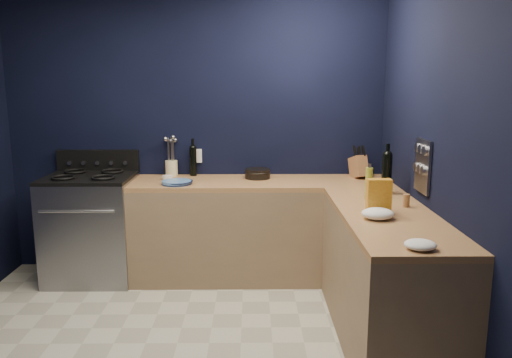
{
  "coord_description": "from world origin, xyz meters",
  "views": [
    {
      "loc": [
        0.51,
        -2.97,
        1.78
      ],
      "look_at": [
        0.55,
        1.0,
        1.0
      ],
      "focal_mm": 35.35,
      "sensor_mm": 36.0,
      "label": 1
    }
  ],
  "objects_px": {
    "gas_range": "(92,229)",
    "crouton_bag": "(379,196)",
    "knife_block": "(358,167)",
    "plate_stack": "(177,182)",
    "utensil_crock": "(172,168)"
  },
  "relations": [
    {
      "from": "gas_range",
      "to": "crouton_bag",
      "type": "distance_m",
      "value": 2.61
    },
    {
      "from": "knife_block",
      "to": "crouton_bag",
      "type": "height_order",
      "value": "crouton_bag"
    },
    {
      "from": "knife_block",
      "to": "plate_stack",
      "type": "bearing_deg",
      "value": 173.86
    },
    {
      "from": "utensil_crock",
      "to": "gas_range",
      "type": "bearing_deg",
      "value": -158.71
    },
    {
      "from": "plate_stack",
      "to": "gas_range",
      "type": "bearing_deg",
      "value": 170.06
    },
    {
      "from": "utensil_crock",
      "to": "crouton_bag",
      "type": "distance_m",
      "value": 2.12
    },
    {
      "from": "gas_range",
      "to": "utensil_crock",
      "type": "distance_m",
      "value": 0.9
    },
    {
      "from": "plate_stack",
      "to": "knife_block",
      "type": "relative_size",
      "value": 1.31
    },
    {
      "from": "crouton_bag",
      "to": "gas_range",
      "type": "bearing_deg",
      "value": 153.9
    },
    {
      "from": "gas_range",
      "to": "plate_stack",
      "type": "height_order",
      "value": "plate_stack"
    },
    {
      "from": "gas_range",
      "to": "knife_block",
      "type": "height_order",
      "value": "knife_block"
    },
    {
      "from": "plate_stack",
      "to": "knife_block",
      "type": "distance_m",
      "value": 1.66
    },
    {
      "from": "gas_range",
      "to": "utensil_crock",
      "type": "xyz_separation_m",
      "value": [
        0.69,
        0.27,
        0.51
      ]
    },
    {
      "from": "gas_range",
      "to": "knife_block",
      "type": "relative_size",
      "value": 4.73
    },
    {
      "from": "gas_range",
      "to": "crouton_bag",
      "type": "xyz_separation_m",
      "value": [
        2.29,
        -1.12,
        0.56
      ]
    }
  ]
}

